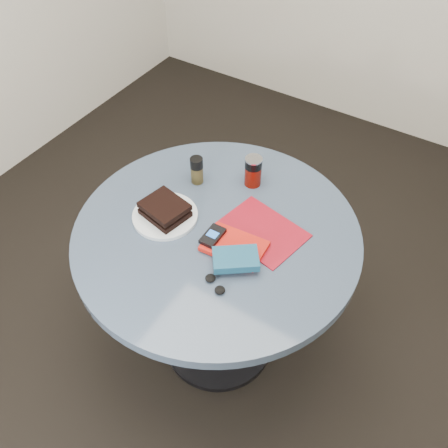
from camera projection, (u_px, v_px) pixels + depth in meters
The scene contains 11 objects.
ground at pixel (218, 342), 2.27m from camera, with size 4.00×4.00×0.00m, color black.
table at pixel (217, 260), 1.84m from camera, with size 1.00×1.00×0.75m.
plate at pixel (165, 216), 1.76m from camera, with size 0.23×0.23×0.01m, color white.
sandwich at pixel (165, 209), 1.74m from camera, with size 0.17×0.15×0.05m.
soda_can at pixel (253, 171), 1.85m from camera, with size 0.07×0.07×0.12m.
pepper_grinder at pixel (197, 170), 1.86m from camera, with size 0.05×0.05×0.11m.
magazine at pixel (261, 231), 1.72m from camera, with size 0.28×0.21×0.01m, color maroon.
red_book at pixel (234, 246), 1.66m from camera, with size 0.20×0.14×0.02m, color #B3160E.
novel at pixel (236, 259), 1.59m from camera, with size 0.15×0.09×0.03m, color navy.
mp3_player at pixel (213, 236), 1.67m from camera, with size 0.05×0.09×0.02m.
headphones at pixel (215, 284), 1.56m from camera, with size 0.09×0.07×0.02m.
Camera 1 is at (0.64, -0.97, 2.02)m, focal length 40.00 mm.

